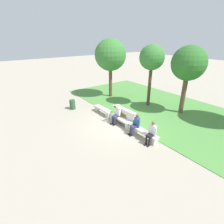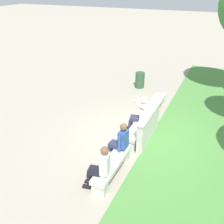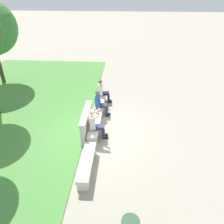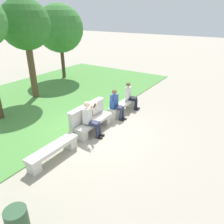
{
  "view_description": "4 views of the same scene",
  "coord_description": "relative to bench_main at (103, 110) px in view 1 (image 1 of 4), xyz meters",
  "views": [
    {
      "loc": [
        7.87,
        -6.53,
        5.35
      ],
      "look_at": [
        -0.2,
        -0.56,
        0.96
      ],
      "focal_mm": 28.0,
      "sensor_mm": 36.0,
      "label": 1
    },
    {
      "loc": [
        7.15,
        2.25,
        4.73
      ],
      "look_at": [
        0.59,
        -0.69,
        1.07
      ],
      "focal_mm": 42.0,
      "sensor_mm": 36.0,
      "label": 2
    },
    {
      "loc": [
        -7.3,
        -1.16,
        5.52
      ],
      "look_at": [
        0.54,
        -0.67,
        0.71
      ],
      "focal_mm": 35.0,
      "sensor_mm": 36.0,
      "label": 3
    },
    {
      "loc": [
        -5.79,
        -4.57,
        4.14
      ],
      "look_at": [
        0.2,
        -0.66,
        0.88
      ],
      "focal_mm": 35.0,
      "sensor_mm": 36.0,
      "label": 4
    }
  ],
  "objects": [
    {
      "name": "person_companion",
      "position": [
        4.74,
        -0.06,
        0.37
      ],
      "size": [
        0.48,
        0.71,
        1.26
      ],
      "color": "black",
      "rests_on": "ground"
    },
    {
      "name": "bench_mid",
      "position": [
        4.18,
        0.0,
        0.0
      ],
      "size": [
        1.85,
        0.4,
        0.45
      ],
      "color": "beige",
      "rests_on": "ground"
    },
    {
      "name": "tree_right_background",
      "position": [
        3.3,
        4.87,
        3.3
      ],
      "size": [
        2.36,
        2.36,
        4.82
      ],
      "color": "brown",
      "rests_on": "ground"
    },
    {
      "name": "person_photographer",
      "position": [
        1.76,
        -0.08,
        0.44
      ],
      "size": [
        0.52,
        0.77,
        1.32
      ],
      "color": "black",
      "rests_on": "ground"
    },
    {
      "name": "tree_behind_wall",
      "position": [
        -3.0,
        2.88,
        3.48
      ],
      "size": [
        2.76,
        2.76,
        5.19
      ],
      "color": "brown",
      "rests_on": "ground"
    },
    {
      "name": "backrest_wall_with_plaque",
      "position": [
        2.09,
        0.34,
        0.22
      ],
      "size": [
        1.91,
        0.24,
        1.01
      ],
      "color": "beige",
      "rests_on": "ground"
    },
    {
      "name": "bench_near",
      "position": [
        2.09,
        0.0,
        0.0
      ],
      "size": [
        1.85,
        0.4,
        0.45
      ],
      "color": "beige",
      "rests_on": "ground"
    },
    {
      "name": "grass_strip",
      "position": [
        2.09,
        4.38,
        -0.28
      ],
      "size": [
        18.03,
        8.0,
        0.03
      ],
      "primitive_type": "cube",
      "color": "#518E42",
      "rests_on": "ground"
    },
    {
      "name": "ground_plane",
      "position": [
        2.09,
        0.0,
        -0.3
      ],
      "size": [
        80.0,
        80.0,
        0.0
      ],
      "primitive_type": "plane",
      "color": "#A89E8C"
    },
    {
      "name": "bench_main",
      "position": [
        0.0,
        0.0,
        0.0
      ],
      "size": [
        1.85,
        0.4,
        0.45
      ],
      "color": "beige",
      "rests_on": "ground"
    },
    {
      "name": "tree_far_back",
      "position": [
        0.76,
        4.02,
        3.5
      ],
      "size": [
        1.91,
        1.91,
        4.82
      ],
      "color": "#4C3826",
      "rests_on": "ground"
    },
    {
      "name": "person_distant",
      "position": [
        3.53,
        -0.07,
        0.37
      ],
      "size": [
        0.48,
        0.69,
        1.26
      ],
      "color": "black",
      "rests_on": "ground"
    },
    {
      "name": "backpack",
      "position": [
        3.44,
        0.02,
        0.33
      ],
      "size": [
        0.28,
        0.24,
        0.43
      ],
      "color": "#234C8C",
      "rests_on": "bench_mid"
    },
    {
      "name": "trash_bin",
      "position": [
        -2.22,
        -1.41,
        0.08
      ],
      "size": [
        0.44,
        0.44,
        0.75
      ],
      "primitive_type": "cylinder",
      "color": "#2D5133",
      "rests_on": "ground"
    }
  ]
}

